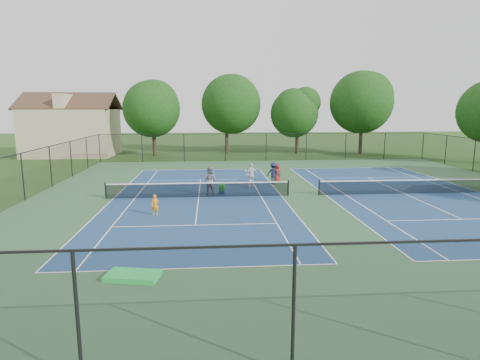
{
  "coord_description": "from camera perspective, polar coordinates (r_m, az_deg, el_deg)",
  "views": [
    {
      "loc": [
        -6.25,
        -25.82,
        5.8
      ],
      "look_at": [
        -4.35,
        -1.0,
        1.3
      ],
      "focal_mm": 30.0,
      "sensor_mm": 36.0,
      "label": 1
    }
  ],
  "objects": [
    {
      "name": "tree_back_c",
      "position": [
        52.05,
        8.23,
        9.79
      ],
      "size": [
        6.0,
        6.0,
        8.4
      ],
      "color": "#2D2116",
      "rests_on": "ground"
    },
    {
      "name": "tree_back_d",
      "position": [
        53.42,
        17.06,
        10.9
      ],
      "size": [
        7.8,
        7.8,
        10.37
      ],
      "color": "#2D2116",
      "rests_on": "ground"
    },
    {
      "name": "clapboard_house",
      "position": [
        53.58,
        -22.74,
        6.56
      ],
      "size": [
        10.8,
        8.1,
        7.65
      ],
      "color": "tan",
      "rests_on": "ground"
    },
    {
      "name": "ball_crate",
      "position": [
        27.13,
        -2.59,
        -1.8
      ],
      "size": [
        0.44,
        0.38,
        0.29
      ],
      "primitive_type": "cube",
      "rotation": [
        0.0,
        0.0,
        -0.31
      ],
      "color": "#164399",
      "rests_on": "ground"
    },
    {
      "name": "ground",
      "position": [
        27.19,
        9.02,
        -2.2
      ],
      "size": [
        140.0,
        140.0,
        0.0
      ],
      "primitive_type": "plane",
      "color": "#234716",
      "rests_on": "ground"
    },
    {
      "name": "tree_back_a",
      "position": [
        50.28,
        -12.29,
        10.29
      ],
      "size": [
        6.8,
        6.8,
        9.15
      ],
      "color": "#2D2116",
      "rests_on": "ground"
    },
    {
      "name": "court_pad",
      "position": [
        27.19,
        9.02,
        -2.19
      ],
      "size": [
        36.0,
        36.0,
        0.01
      ],
      "primitive_type": "cube",
      "color": "#335A36",
      "rests_on": "ground"
    },
    {
      "name": "tennis_court_left",
      "position": [
        26.45,
        -5.91,
        -2.26
      ],
      "size": [
        12.0,
        23.83,
        1.07
      ],
      "color": "navy",
      "rests_on": "ground"
    },
    {
      "name": "tree_back_b",
      "position": [
        51.88,
        -1.93,
        11.12
      ],
      "size": [
        7.6,
        7.6,
        10.03
      ],
      "color": "#2D2116",
      "rests_on": "ground"
    },
    {
      "name": "perimeter_fence",
      "position": [
        26.9,
        9.11,
        1.14
      ],
      "size": [
        36.08,
        36.08,
        3.02
      ],
      "color": "black",
      "rests_on": "ground"
    },
    {
      "name": "bystander_b",
      "position": [
        30.91,
        4.79,
        0.98
      ],
      "size": [
        1.25,
        1.04,
        1.68
      ],
      "primitive_type": "imported",
      "rotation": [
        0.0,
        0.0,
        2.68
      ],
      "color": "#1B1F3C",
      "rests_on": "ground"
    },
    {
      "name": "bystander_c",
      "position": [
        31.66,
        5.31,
        1.01
      ],
      "size": [
        0.85,
        0.72,
        1.48
      ],
      "primitive_type": "imported",
      "rotation": [
        0.0,
        0.0,
        3.56
      ],
      "color": "maroon",
      "rests_on": "ground"
    },
    {
      "name": "tennis_court_right",
      "position": [
        29.58,
        22.34,
        -1.65
      ],
      "size": [
        12.0,
        23.83,
        1.07
      ],
      "color": "navy",
      "rests_on": "ground"
    },
    {
      "name": "ball_hopper",
      "position": [
        27.06,
        -2.6,
        -1.06
      ],
      "size": [
        0.41,
        0.37,
        0.43
      ],
      "primitive_type": "cube",
      "rotation": [
        0.0,
        0.0,
        -0.36
      ],
      "color": "green",
      "rests_on": "ball_crate"
    },
    {
      "name": "green_tarp",
      "position": [
        14.64,
        -15.0,
        -13.03
      ],
      "size": [
        1.96,
        1.3,
        0.19
      ],
      "primitive_type": "cube",
      "rotation": [
        0.0,
        0.0,
        -0.2
      ],
      "color": "green",
      "rests_on": "ground"
    },
    {
      "name": "bystander_a",
      "position": [
        29.55,
        1.64,
        0.71
      ],
      "size": [
        1.14,
        0.9,
        1.81
      ],
      "primitive_type": "imported",
      "rotation": [
        0.0,
        0.0,
        3.65
      ],
      "color": "silver",
      "rests_on": "ground"
    },
    {
      "name": "instructor",
      "position": [
        27.06,
        -4.33,
        -0.06
      ],
      "size": [
        1.16,
        1.04,
        1.94
      ],
      "primitive_type": "imported",
      "rotation": [
        0.0,
        0.0,
        2.74
      ],
      "color": "gray",
      "rests_on": "ground"
    },
    {
      "name": "child_player",
      "position": [
        22.38,
        -11.98,
        -3.49
      ],
      "size": [
        0.44,
        0.31,
        1.15
      ],
      "primitive_type": "imported",
      "rotation": [
        0.0,
        0.0,
        0.09
      ],
      "color": "orange",
      "rests_on": "ground"
    }
  ]
}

